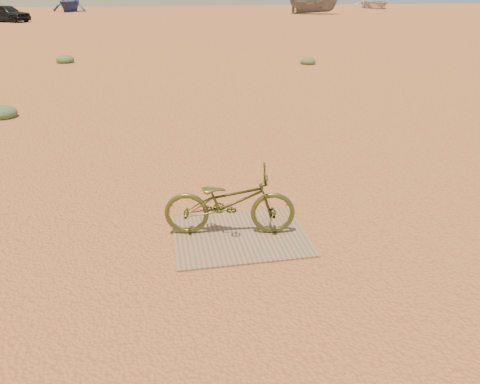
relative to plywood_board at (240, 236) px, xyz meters
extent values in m
plane|color=#B97447|center=(-0.23, -0.43, -0.01)|extent=(120.00, 120.00, 0.00)
cube|color=#866E58|center=(0.00, 0.00, 0.00)|extent=(1.53, 1.21, 0.02)
imported|color=#485125|center=(-0.10, 0.09, 0.40)|extent=(1.56, 0.76, 0.79)
imported|color=black|center=(-11.10, 35.18, 0.60)|extent=(3.85, 3.11, 1.23)
imported|color=navy|center=(-8.36, 48.40, 1.02)|extent=(4.37, 4.73, 2.07)
imported|color=slate|center=(14.58, 40.14, 0.90)|extent=(4.98, 3.64, 1.81)
imported|color=beige|center=(25.05, 49.32, 0.56)|extent=(4.42, 5.83, 1.14)
ellipsoid|color=#5A7651|center=(-4.12, 6.14, -0.01)|extent=(0.61, 0.61, 0.33)
ellipsoid|color=#5A7651|center=(4.76, 11.92, -0.01)|extent=(0.55, 0.55, 0.30)
ellipsoid|color=#5A7651|center=(-3.93, 13.90, -0.01)|extent=(0.65, 0.65, 0.36)
camera|label=1|loc=(-0.88, -4.66, 2.68)|focal=35.00mm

